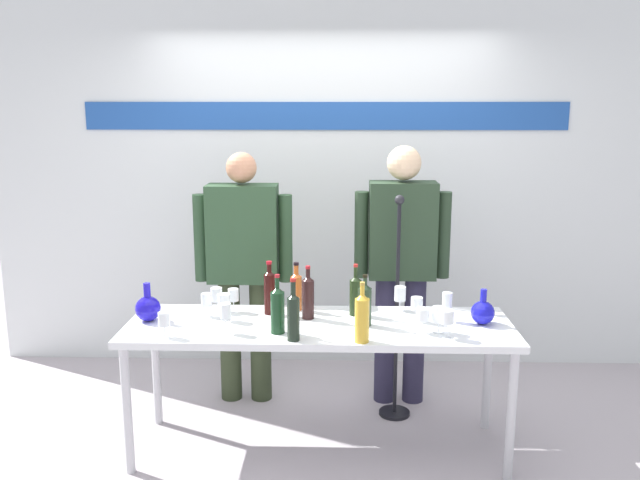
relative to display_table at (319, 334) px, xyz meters
name	(u,v)px	position (x,y,z in m)	size (l,w,h in m)	color
ground_plane	(319,448)	(0.00, 0.00, -0.70)	(10.00, 10.00, 0.00)	#B4A9B0
back_wall	(325,168)	(0.00, 1.41, 0.80)	(5.03, 0.11, 3.00)	white
display_table	(319,334)	(0.00, 0.00, 0.00)	(2.16, 0.67, 0.77)	white
decanter_blue_left	(148,308)	(-0.97, 0.02, 0.14)	(0.14, 0.14, 0.22)	#1C14BC
decanter_blue_right	(483,312)	(0.91, 0.02, 0.13)	(0.13, 0.13, 0.20)	#1818C0
presenter_left	(244,261)	(-0.52, 0.66, 0.26)	(0.65, 0.22, 1.68)	#2E3822
presenter_right	(402,258)	(0.52, 0.66, 0.29)	(0.62, 0.22, 1.72)	#29263F
wine_bottle_0	(269,291)	(-0.30, 0.17, 0.20)	(0.06, 0.06, 0.32)	black
wine_bottle_1	(296,289)	(-0.14, 0.25, 0.19)	(0.07, 0.07, 0.29)	orange
wine_bottle_2	(365,303)	(0.25, -0.02, 0.19)	(0.07, 0.07, 0.29)	#20341F
wine_bottle_3	(355,294)	(0.21, 0.16, 0.19)	(0.07, 0.07, 0.30)	#203117
wine_bottle_4	(293,315)	(-0.13, -0.27, 0.20)	(0.07, 0.07, 0.33)	black
wine_bottle_5	(362,317)	(0.23, -0.28, 0.20)	(0.08, 0.08, 0.32)	gold
wine_bottle_6	(308,296)	(-0.07, 0.09, 0.20)	(0.07, 0.07, 0.31)	black
wine_bottle_7	(278,309)	(-0.22, -0.16, 0.20)	(0.08, 0.08, 0.32)	#15371D
wine_glass_left_0	(226,312)	(-0.50, -0.17, 0.18)	(0.06, 0.06, 0.16)	white
wine_glass_left_1	(224,301)	(-0.54, 0.04, 0.18)	(0.07, 0.07, 0.16)	white
wine_glass_left_2	(206,301)	(-0.66, 0.11, 0.16)	(0.06, 0.06, 0.14)	white
wine_glass_left_3	(233,295)	(-0.51, 0.21, 0.16)	(0.06, 0.06, 0.14)	white
wine_glass_left_4	(164,320)	(-0.81, -0.24, 0.16)	(0.06, 0.06, 0.14)	white
wine_glass_left_5	(216,295)	(-0.61, 0.20, 0.16)	(0.07, 0.07, 0.15)	white
wine_glass_right_0	(447,317)	(0.68, -0.21, 0.18)	(0.07, 0.07, 0.15)	white
wine_glass_right_1	(417,304)	(0.55, 0.05, 0.16)	(0.07, 0.07, 0.14)	white
wine_glass_right_2	(423,315)	(0.56, -0.14, 0.16)	(0.07, 0.07, 0.14)	white
wine_glass_right_3	(439,315)	(0.65, -0.13, 0.16)	(0.07, 0.07, 0.14)	white
wine_glass_right_4	(400,294)	(0.47, 0.25, 0.16)	(0.07, 0.07, 0.15)	white
wine_glass_right_5	(447,301)	(0.72, 0.07, 0.18)	(0.06, 0.06, 0.17)	white
microphone_stand	(396,345)	(0.47, 0.45, -0.23)	(0.20, 0.20, 1.43)	black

